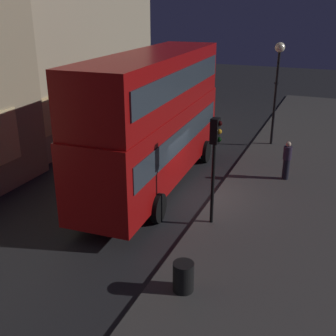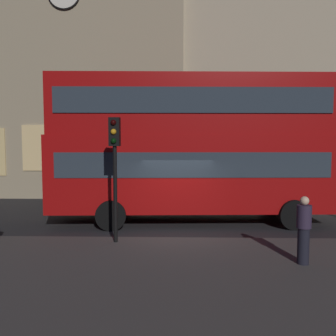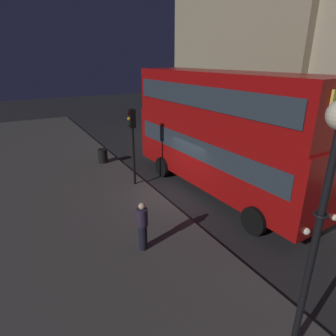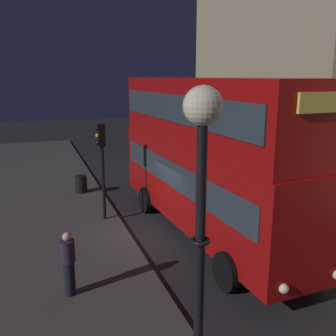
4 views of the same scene
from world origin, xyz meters
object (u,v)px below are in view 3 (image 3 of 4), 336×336
(double_decker_bus, at_px, (219,128))
(traffic_light_near_kerb, at_px, (132,132))
(pedestrian, at_px, (143,226))
(litter_bin, at_px, (103,156))
(street_lamp, at_px, (329,181))

(double_decker_bus, height_order, traffic_light_near_kerb, double_decker_bus)
(pedestrian, bearing_deg, litter_bin, -141.73)
(pedestrian, xyz_separation_m, litter_bin, (-8.96, 1.43, -0.46))
(street_lamp, relative_size, litter_bin, 6.49)
(double_decker_bus, height_order, litter_bin, double_decker_bus)
(double_decker_bus, relative_size, pedestrian, 6.34)
(traffic_light_near_kerb, height_order, pedestrian, traffic_light_near_kerb)
(traffic_light_near_kerb, relative_size, pedestrian, 2.20)
(street_lamp, bearing_deg, litter_bin, 179.94)
(traffic_light_near_kerb, relative_size, street_lamp, 0.70)
(double_decker_bus, xyz_separation_m, traffic_light_near_kerb, (-2.38, -3.27, -0.29))
(traffic_light_near_kerb, bearing_deg, street_lamp, 0.20)
(double_decker_bus, height_order, pedestrian, double_decker_bus)
(double_decker_bus, xyz_separation_m, street_lamp, (7.46, -3.68, 1.00))
(double_decker_bus, distance_m, traffic_light_near_kerb, 4.06)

